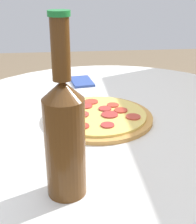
{
  "coord_description": "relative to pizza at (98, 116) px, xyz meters",
  "views": [
    {
      "loc": [
        0.78,
        -0.12,
        1.04
      ],
      "look_at": [
        0.05,
        -0.05,
        0.73
      ],
      "focal_mm": 50.0,
      "sensor_mm": 36.0,
      "label": 1
    }
  ],
  "objects": [
    {
      "name": "table",
      "position": [
        -0.05,
        0.05,
        -0.2
      ],
      "size": [
        0.98,
        0.98,
        0.71
      ],
      "color": "silver",
      "rests_on": "ground_plane"
    },
    {
      "name": "pizza",
      "position": [
        0.0,
        0.0,
        0.0
      ],
      "size": [
        0.28,
        0.28,
        0.02
      ],
      "color": "#C68E47",
      "rests_on": "table"
    },
    {
      "name": "beer_bottle",
      "position": [
        0.29,
        -0.08,
        0.1
      ],
      "size": [
        0.07,
        0.07,
        0.3
      ],
      "color": "#563314",
      "rests_on": "table"
    },
    {
      "name": "napkin",
      "position": [
        -0.31,
        -0.02,
        -0.0
      ],
      "size": [
        0.12,
        0.09,
        0.01
      ],
      "color": "#334C99",
      "rests_on": "table"
    }
  ]
}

